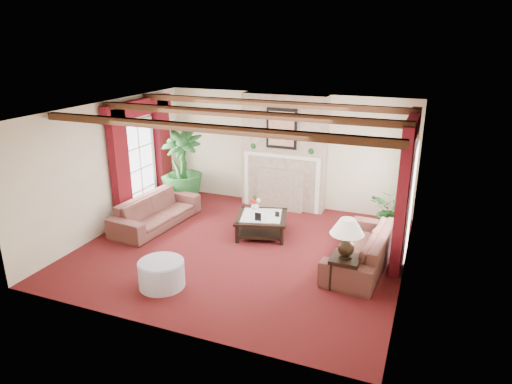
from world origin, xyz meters
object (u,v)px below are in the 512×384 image
at_px(coffee_table, 262,225).
at_px(ottoman, 162,274).
at_px(sofa_left, 156,207).
at_px(side_table, 344,272).
at_px(sofa_right, 362,241).
at_px(potted_palm, 183,183).

xyz_separation_m(coffee_table, ottoman, (-0.79, -2.54, 0.01)).
distance_m(sofa_left, side_table, 4.46).
bearing_deg(ottoman, coffee_table, 72.70).
bearing_deg(coffee_table, sofa_right, -29.48).
xyz_separation_m(sofa_right, side_table, (-0.13, -0.93, -0.17)).
height_order(sofa_right, ottoman, sofa_right).
distance_m(coffee_table, side_table, 2.50).
height_order(sofa_right, coffee_table, sofa_right).
bearing_deg(ottoman, side_table, 20.82).
relative_size(coffee_table, side_table, 1.87).
distance_m(sofa_left, ottoman, 2.65).
bearing_deg(coffee_table, potted_palm, 141.98).
relative_size(potted_palm, ottoman, 2.54).
relative_size(sofa_right, side_table, 4.26).
bearing_deg(coffee_table, ottoman, -122.52).
bearing_deg(sofa_right, sofa_left, -87.43).
bearing_deg(side_table, sofa_left, 165.87).
xyz_separation_m(sofa_left, sofa_right, (4.45, -0.16, 0.02)).
height_order(sofa_right, side_table, sofa_right).
bearing_deg(sofa_left, ottoman, -139.59).
xyz_separation_m(side_table, ottoman, (-2.81, -1.07, -0.05)).
bearing_deg(sofa_left, coffee_table, -75.23).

